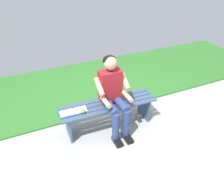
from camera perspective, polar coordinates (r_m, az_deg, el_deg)
grass_strip at (r=5.03m, az=-7.49°, el=1.07°), size 9.00×2.16×0.03m
bench_near at (r=3.71m, az=-0.96°, el=-4.96°), size 1.59×0.47×0.45m
person_seated at (r=3.45m, az=0.37°, el=-1.00°), size 0.50×0.69×1.26m
apple at (r=3.45m, az=-7.30°, el=-5.39°), size 0.07×0.07×0.07m
book_open at (r=3.51m, az=-9.64°, el=-5.49°), size 0.42×0.17×0.02m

